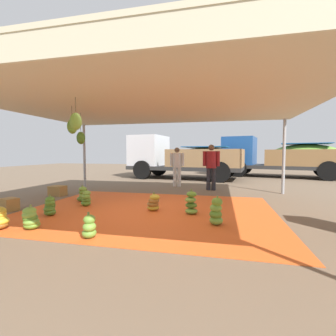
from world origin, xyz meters
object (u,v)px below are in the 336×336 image
(banana_bunch_7, at_px, (86,199))
(banana_bunch_3, at_px, (89,227))
(cargo_truck_far, at_px, (277,156))
(worker_1, at_px, (211,164))
(banana_bunch_4, at_px, (191,203))
(worker_0, at_px, (177,164))
(banana_bunch_0, at_px, (31,219))
(cargo_truck_main, at_px, (180,157))
(crate_0, at_px, (58,191))
(crate_1, at_px, (9,204))
(banana_bunch_5, at_px, (83,194))
(banana_bunch_8, at_px, (154,203))
(banana_bunch_2, at_px, (216,212))
(banana_bunch_6, at_px, (50,206))

(banana_bunch_7, bearing_deg, banana_bunch_3, -57.04)
(cargo_truck_far, bearing_deg, worker_1, -120.80)
(banana_bunch_4, distance_m, worker_0, 4.58)
(banana_bunch_0, bearing_deg, cargo_truck_far, 59.96)
(banana_bunch_7, xyz_separation_m, cargo_truck_main, (1.24, 7.41, 0.99))
(banana_bunch_7, height_order, crate_0, banana_bunch_7)
(banana_bunch_0, relative_size, crate_1, 1.21)
(banana_bunch_5, relative_size, crate_0, 1.01)
(banana_bunch_5, bearing_deg, banana_bunch_0, -78.57)
(cargo_truck_main, distance_m, crate_1, 8.77)
(banana_bunch_8, xyz_separation_m, worker_1, (1.22, 3.59, 0.81))
(banana_bunch_2, bearing_deg, banana_bunch_7, 164.86)
(banana_bunch_4, height_order, worker_1, worker_1)
(banana_bunch_3, xyz_separation_m, banana_bunch_8, (0.50, 2.03, 0.01))
(banana_bunch_2, xyz_separation_m, cargo_truck_far, (3.30, 10.42, 0.98))
(banana_bunch_6, distance_m, cargo_truck_far, 12.65)
(banana_bunch_5, bearing_deg, banana_bunch_4, -12.31)
(banana_bunch_0, distance_m, banana_bunch_4, 3.25)
(banana_bunch_2, distance_m, banana_bunch_4, 0.93)
(banana_bunch_8, bearing_deg, crate_1, -167.88)
(banana_bunch_4, xyz_separation_m, crate_1, (-4.37, -0.65, -0.10))
(banana_bunch_3, height_order, banana_bunch_4, banana_bunch_4)
(crate_1, bearing_deg, worker_1, 42.88)
(banana_bunch_4, height_order, banana_bunch_7, banana_bunch_4)
(banana_bunch_2, bearing_deg, banana_bunch_3, -148.98)
(banana_bunch_4, height_order, banana_bunch_5, banana_bunch_4)
(banana_bunch_3, relative_size, worker_1, 0.25)
(banana_bunch_5, xyz_separation_m, crate_0, (-1.37, 0.69, -0.05))
(banana_bunch_2, relative_size, crate_0, 1.21)
(cargo_truck_far, bearing_deg, worker_0, -133.36)
(banana_bunch_4, height_order, crate_1, banana_bunch_4)
(worker_1, bearing_deg, cargo_truck_far, 59.20)
(banana_bunch_6, distance_m, crate_0, 2.69)
(banana_bunch_8, bearing_deg, crate_0, 160.55)
(banana_bunch_8, xyz_separation_m, cargo_truck_far, (4.80, 9.60, 1.04))
(banana_bunch_4, bearing_deg, worker_1, 85.49)
(banana_bunch_4, relative_size, banana_bunch_6, 1.23)
(banana_bunch_0, distance_m, worker_0, 6.37)
(cargo_truck_far, bearing_deg, banana_bunch_4, -111.78)
(cargo_truck_main, xyz_separation_m, crate_0, (-3.04, -6.20, -1.03))
(banana_bunch_0, relative_size, banana_bunch_4, 0.79)
(banana_bunch_5, xyz_separation_m, crate_1, (-1.14, -1.35, -0.06))
(banana_bunch_5, bearing_deg, crate_0, 153.37)
(banana_bunch_3, distance_m, crate_1, 3.21)
(banana_bunch_6, xyz_separation_m, worker_0, (1.93, 5.20, 0.75))
(banana_bunch_7, xyz_separation_m, crate_1, (-1.57, -0.83, -0.05))
(banana_bunch_0, height_order, cargo_truck_far, cargo_truck_far)
(banana_bunch_3, bearing_deg, worker_0, 87.47)
(cargo_truck_main, bearing_deg, banana_bunch_4, -78.40)
(banana_bunch_0, bearing_deg, worker_1, 60.82)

